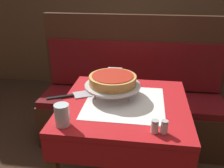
% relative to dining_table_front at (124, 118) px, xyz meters
% --- Properties ---
extents(dining_table_front, '(0.75, 0.75, 0.76)m').
position_rel_dining_table_front_xyz_m(dining_table_front, '(0.00, 0.00, 0.00)').
color(dining_table_front, red).
rests_on(dining_table_front, ground_plane).
extents(dining_table_rear, '(0.68, 0.68, 0.76)m').
position_rel_dining_table_front_xyz_m(dining_table_rear, '(-0.08, 1.44, -0.01)').
color(dining_table_rear, beige).
rests_on(dining_table_rear, ground_plane).
extents(booth_bench, '(1.62, 0.46, 1.14)m').
position_rel_dining_table_front_xyz_m(booth_bench, '(0.00, 0.70, -0.31)').
color(booth_bench, '#3D2316').
rests_on(booth_bench, ground_plane).
extents(pizza_pan_stand, '(0.34, 0.34, 0.08)m').
position_rel_dining_table_front_xyz_m(pizza_pan_stand, '(-0.08, 0.07, 0.18)').
color(pizza_pan_stand, '#ADADB2').
rests_on(pizza_pan_stand, dining_table_front).
extents(deep_dish_pizza, '(0.29, 0.29, 0.06)m').
position_rel_dining_table_front_xyz_m(deep_dish_pizza, '(-0.08, 0.07, 0.22)').
color(deep_dish_pizza, tan).
rests_on(deep_dish_pizza, pizza_pan_stand).
extents(pizza_server, '(0.27, 0.18, 0.01)m').
position_rel_dining_table_front_xyz_m(pizza_server, '(-0.33, 0.04, 0.11)').
color(pizza_server, '#BCBCC1').
rests_on(pizza_server, dining_table_front).
extents(water_glass_near, '(0.07, 0.07, 0.11)m').
position_rel_dining_table_front_xyz_m(water_glass_near, '(-0.28, -0.29, 0.17)').
color(water_glass_near, silver).
rests_on(water_glass_near, dining_table_front).
extents(salt_shaker, '(0.04, 0.04, 0.07)m').
position_rel_dining_table_front_xyz_m(salt_shaker, '(0.17, -0.29, 0.14)').
color(salt_shaker, silver).
rests_on(salt_shaker, dining_table_front).
extents(pepper_shaker, '(0.04, 0.04, 0.07)m').
position_rel_dining_table_front_xyz_m(pepper_shaker, '(0.22, -0.29, 0.14)').
color(pepper_shaker, silver).
rests_on(pepper_shaker, dining_table_front).
extents(napkin_holder, '(0.10, 0.05, 0.09)m').
position_rel_dining_table_front_xyz_m(napkin_holder, '(-0.10, 0.33, 0.15)').
color(napkin_holder, '#B2B2B7').
rests_on(napkin_holder, dining_table_front).
extents(condiment_caddy, '(0.12, 0.12, 0.16)m').
position_rel_dining_table_front_xyz_m(condiment_caddy, '(-0.11, 1.52, 0.16)').
color(condiment_caddy, black).
rests_on(condiment_caddy, dining_table_rear).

